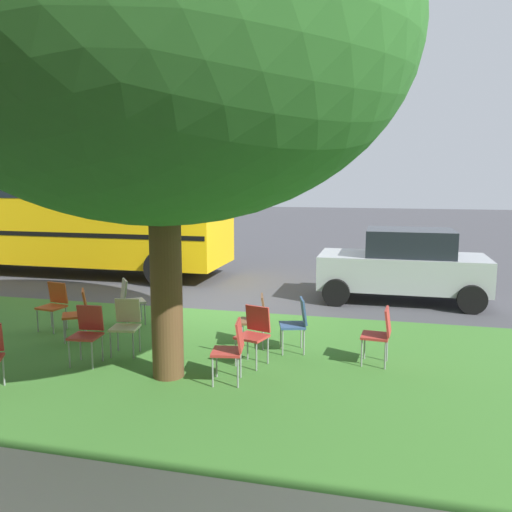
{
  "coord_description": "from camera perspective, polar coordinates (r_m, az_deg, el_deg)",
  "views": [
    {
      "loc": [
        -3.42,
        10.5,
        2.79
      ],
      "look_at": [
        -1.15,
        1.33,
        1.37
      ],
      "focal_mm": 36.58,
      "sensor_mm": 36.0,
      "label": 1
    }
  ],
  "objects": [
    {
      "name": "chair_7",
      "position": [
        8.09,
        13.43,
        -8.02
      ],
      "size": [
        0.45,
        0.45,
        0.88
      ],
      "color": "#B7332D",
      "rests_on": "ground"
    },
    {
      "name": "chair_5",
      "position": [
        7.91,
        -0.18,
        -8.15
      ],
      "size": [
        0.52,
        0.52,
        0.88
      ],
      "color": "#B7332D",
      "rests_on": "ground"
    },
    {
      "name": "chair_6",
      "position": [
        8.69,
        0.11,
        -6.63
      ],
      "size": [
        0.51,
        0.5,
        0.88
      ],
      "color": "brown",
      "rests_on": "ground"
    },
    {
      "name": "school_bus",
      "position": [
        16.6,
        -21.24,
        4.37
      ],
      "size": [
        10.4,
        2.8,
        2.88
      ],
      "color": "yellow",
      "rests_on": "ground"
    },
    {
      "name": "chair_1",
      "position": [
        8.47,
        4.49,
        -7.06
      ],
      "size": [
        0.52,
        0.51,
        0.88
      ],
      "color": "#335184",
      "rests_on": "ground"
    },
    {
      "name": "chair_0",
      "position": [
        10.32,
        -13.62,
        -4.44
      ],
      "size": [
        0.58,
        0.58,
        0.88
      ],
      "color": "#ADA393",
      "rests_on": "ground"
    },
    {
      "name": "chair_2",
      "position": [
        8.34,
        -17.95,
        -7.7
      ],
      "size": [
        0.45,
        0.46,
        0.88
      ],
      "color": "#B7332D",
      "rests_on": "ground"
    },
    {
      "name": "street_tree",
      "position": [
        7.41,
        -10.47,
        22.53
      ],
      "size": [
        6.64,
        6.64,
        7.06
      ],
      "color": "brown",
      "rests_on": "ground"
    },
    {
      "name": "grass_verge",
      "position": [
        8.53,
        -10.74,
        -10.7
      ],
      "size": [
        48.0,
        6.0,
        0.01
      ],
      "primitive_type": "cube",
      "color": "#3D752D",
      "rests_on": "ground"
    },
    {
      "name": "chair_3",
      "position": [
        7.22,
        -2.64,
        -9.83
      ],
      "size": [
        0.48,
        0.48,
        0.88
      ],
      "color": "#B7332D",
      "rests_on": "ground"
    },
    {
      "name": "ground",
      "position": [
        11.39,
        -4.01,
        -5.69
      ],
      "size": [
        80.0,
        80.0,
        0.0
      ],
      "primitive_type": "plane",
      "color": "#424247"
    },
    {
      "name": "chair_10",
      "position": [
        8.63,
        -14.01,
        -7.0
      ],
      "size": [
        0.48,
        0.49,
        0.88
      ],
      "color": "beige",
      "rests_on": "ground"
    },
    {
      "name": "chair_11",
      "position": [
        10.36,
        -21.21,
        -4.74
      ],
      "size": [
        0.47,
        0.48,
        0.88
      ],
      "color": "#C64C1E",
      "rests_on": "ground"
    },
    {
      "name": "chair_4",
      "position": [
        9.57,
        -18.82,
        -5.67
      ],
      "size": [
        0.57,
        0.57,
        0.88
      ],
      "color": "#C64C1E",
      "rests_on": "ground"
    },
    {
      "name": "parked_car",
      "position": [
        12.33,
        15.85,
        -0.93
      ],
      "size": [
        3.7,
        1.92,
        1.65
      ],
      "color": "#ADB2B7",
      "rests_on": "ground"
    }
  ]
}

